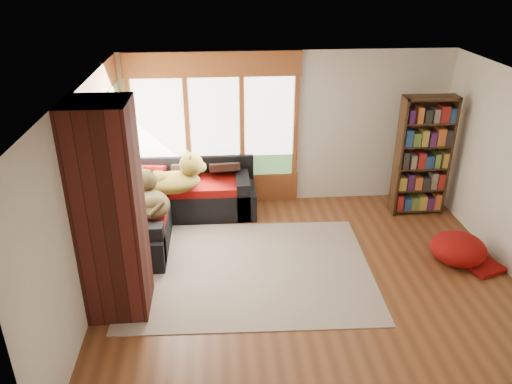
# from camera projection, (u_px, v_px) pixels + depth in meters

# --- Properties ---
(floor) EXTENTS (5.50, 5.50, 0.00)m
(floor) POSITION_uv_depth(u_px,v_px,m) (309.00, 280.00, 6.68)
(floor) COLOR brown
(floor) RESTS_ON ground
(ceiling) EXTENTS (5.50, 5.50, 0.00)m
(ceiling) POSITION_uv_depth(u_px,v_px,m) (319.00, 88.00, 5.57)
(ceiling) COLOR white
(wall_back) EXTENTS (5.50, 0.04, 2.60)m
(wall_back) POSITION_uv_depth(u_px,v_px,m) (286.00, 129.00, 8.38)
(wall_back) COLOR silver
(wall_back) RESTS_ON ground
(wall_front) EXTENTS (5.50, 0.04, 2.60)m
(wall_front) POSITION_uv_depth(u_px,v_px,m) (373.00, 331.00, 3.87)
(wall_front) COLOR silver
(wall_front) RESTS_ON ground
(wall_left) EXTENTS (0.04, 5.00, 2.60)m
(wall_left) POSITION_uv_depth(u_px,v_px,m) (85.00, 201.00, 5.93)
(wall_left) COLOR silver
(wall_left) RESTS_ON ground
(windows_back) EXTENTS (2.82, 0.10, 1.90)m
(windows_back) POSITION_uv_depth(u_px,v_px,m) (215.00, 129.00, 8.24)
(windows_back) COLOR brown
(windows_back) RESTS_ON wall_back
(windows_left) EXTENTS (0.10, 2.62, 1.90)m
(windows_left) POSITION_uv_depth(u_px,v_px,m) (107.00, 160.00, 6.99)
(windows_left) COLOR brown
(windows_left) RESTS_ON wall_left
(roller_blind) EXTENTS (0.03, 0.72, 0.90)m
(roller_blind) POSITION_uv_depth(u_px,v_px,m) (116.00, 115.00, 7.57)
(roller_blind) COLOR #6B8A50
(roller_blind) RESTS_ON wall_left
(brick_chimney) EXTENTS (0.70, 0.70, 2.60)m
(brick_chimney) POSITION_uv_depth(u_px,v_px,m) (110.00, 213.00, 5.64)
(brick_chimney) COLOR #471914
(brick_chimney) RESTS_ON ground
(sectional_sofa) EXTENTS (2.20, 2.20, 0.80)m
(sectional_sofa) POSITION_uv_depth(u_px,v_px,m) (170.00, 208.00, 7.94)
(sectional_sofa) COLOR black
(sectional_sofa) RESTS_ON ground
(area_rug) EXTENTS (3.43, 2.67, 0.01)m
(area_rug) POSITION_uv_depth(u_px,v_px,m) (249.00, 269.00, 6.91)
(area_rug) COLOR beige
(area_rug) RESTS_ON ground
(bookshelf) EXTENTS (0.85, 0.28, 1.99)m
(bookshelf) POSITION_uv_depth(u_px,v_px,m) (423.00, 157.00, 8.06)
(bookshelf) COLOR #3B2313
(bookshelf) RESTS_ON ground
(pouf) EXTENTS (0.90, 0.90, 0.41)m
(pouf) POSITION_uv_depth(u_px,v_px,m) (458.00, 248.00, 7.01)
(pouf) COLOR #900C08
(pouf) RESTS_ON area_rug
(dog_tan) EXTENTS (1.06, 0.79, 0.53)m
(dog_tan) POSITION_uv_depth(u_px,v_px,m) (176.00, 179.00, 7.74)
(dog_tan) COLOR brown
(dog_tan) RESTS_ON sectional_sofa
(dog_brindle) EXTENTS (0.75, 0.97, 0.48)m
(dog_brindle) POSITION_uv_depth(u_px,v_px,m) (150.00, 199.00, 7.16)
(dog_brindle) COLOR black
(dog_brindle) RESTS_ON sectional_sofa
(throw_pillows) EXTENTS (1.98, 1.68, 0.45)m
(throw_pillows) POSITION_uv_depth(u_px,v_px,m) (171.00, 176.00, 7.87)
(throw_pillows) COLOR black
(throw_pillows) RESTS_ON sectional_sofa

